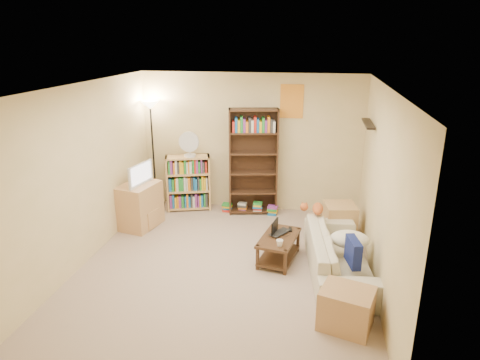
% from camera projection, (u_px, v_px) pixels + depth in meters
% --- Properties ---
extents(room, '(4.50, 4.54, 2.52)m').
position_uv_depth(room, '(225.00, 155.00, 5.55)').
color(room, tan).
rests_on(room, ground).
extents(sofa, '(2.12, 1.21, 0.57)m').
position_uv_depth(sofa, '(339.00, 254.00, 5.79)').
color(sofa, beige).
rests_on(sofa, ground).
extents(navy_pillow, '(0.19, 0.39, 0.34)m').
position_uv_depth(navy_pillow, '(353.00, 252.00, 5.30)').
color(navy_pillow, navy).
rests_on(navy_pillow, sofa).
extents(cream_blanket, '(0.52, 0.37, 0.22)m').
position_uv_depth(cream_blanket, '(350.00, 239.00, 5.76)').
color(cream_blanket, silver).
rests_on(cream_blanket, sofa).
extents(tabby_cat, '(0.45, 0.20, 0.15)m').
position_uv_depth(tabby_cat, '(315.00, 208.00, 6.39)').
color(tabby_cat, '#BF5828').
rests_on(tabby_cat, sofa).
extents(coffee_table, '(0.61, 0.91, 0.37)m').
position_uv_depth(coffee_table, '(279.00, 245.00, 6.14)').
color(coffee_table, '#492F1C').
rests_on(coffee_table, ground).
extents(laptop, '(0.57, 0.55, 0.03)m').
position_uv_depth(laptop, '(283.00, 234.00, 6.15)').
color(laptop, black).
rests_on(laptop, coffee_table).
extents(laptop_screen, '(0.06, 0.28, 0.19)m').
position_uv_depth(laptop_screen, '(275.00, 227.00, 6.16)').
color(laptop_screen, white).
rests_on(laptop_screen, laptop).
extents(mug, '(0.10, 0.10, 0.09)m').
position_uv_depth(mug, '(280.00, 243.00, 5.81)').
color(mug, white).
rests_on(mug, coffee_table).
extents(tv_remote, '(0.06, 0.15, 0.02)m').
position_uv_depth(tv_remote, '(290.00, 229.00, 6.31)').
color(tv_remote, black).
rests_on(tv_remote, coffee_table).
extents(tv_stand, '(0.64, 0.80, 0.76)m').
position_uv_depth(tv_stand, '(140.00, 205.00, 7.21)').
color(tv_stand, tan).
rests_on(tv_stand, ground).
extents(television, '(0.67, 0.35, 0.36)m').
position_uv_depth(television, '(137.00, 174.00, 7.03)').
color(television, black).
rests_on(television, tv_stand).
extents(tall_bookshelf, '(0.90, 0.45, 1.91)m').
position_uv_depth(tall_bookshelf, '(253.00, 160.00, 7.59)').
color(tall_bookshelf, '#3B2916').
rests_on(tall_bookshelf, ground).
extents(short_bookshelf, '(0.86, 0.54, 1.03)m').
position_uv_depth(short_bookshelf, '(188.00, 183.00, 7.91)').
color(short_bookshelf, tan).
rests_on(short_bookshelf, ground).
extents(desk_fan, '(0.36, 0.21, 0.46)m').
position_uv_depth(desk_fan, '(189.00, 144.00, 7.62)').
color(desk_fan, silver).
rests_on(desk_fan, short_bookshelf).
extents(floor_lamp, '(0.34, 0.34, 2.00)m').
position_uv_depth(floor_lamp, '(151.00, 123.00, 7.77)').
color(floor_lamp, black).
rests_on(floor_lamp, ground).
extents(side_table, '(0.56, 0.56, 0.55)m').
position_uv_depth(side_table, '(339.00, 220.00, 6.88)').
color(side_table, tan).
rests_on(side_table, ground).
extents(end_cabinet, '(0.66, 0.60, 0.46)m').
position_uv_depth(end_cabinet, '(346.00, 308.00, 4.72)').
color(end_cabinet, tan).
rests_on(end_cabinet, ground).
extents(book_stacks, '(1.03, 0.15, 0.22)m').
position_uv_depth(book_stacks, '(251.00, 208.00, 7.85)').
color(book_stacks, red).
rests_on(book_stacks, ground).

